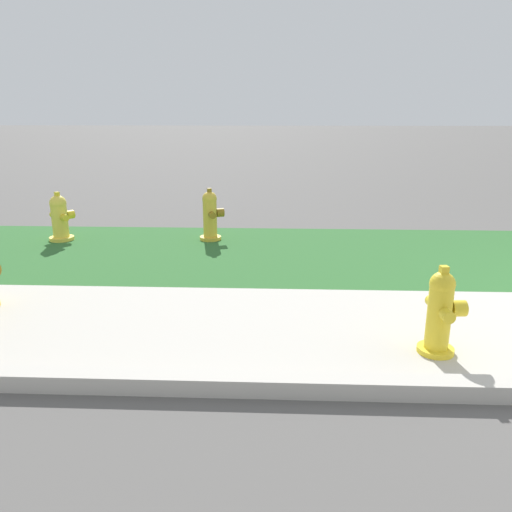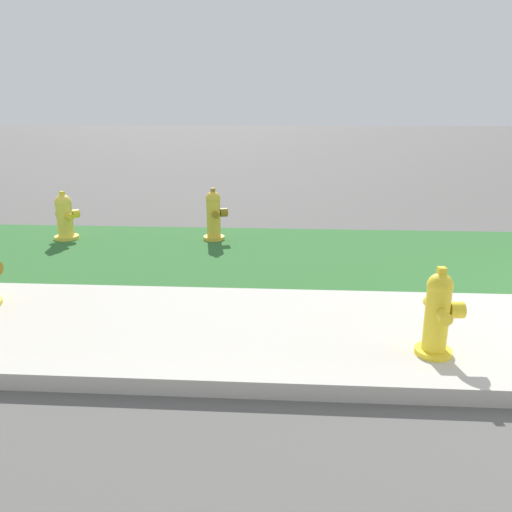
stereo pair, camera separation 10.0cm
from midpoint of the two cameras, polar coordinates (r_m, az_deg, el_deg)
The scene contains 3 objects.
fire_hydrant_near_corner at distance 3.87m, azimuth 20.78°, elevation -6.26°, with size 0.33×0.36×0.68m.
fire_hydrant_mid_block at distance 7.43m, azimuth -20.64°, elevation 4.22°, with size 0.36×0.36×0.68m.
fire_hydrant_at_driveway at distance 6.95m, azimuth -4.42°, elevation 4.66°, with size 0.35×0.38×0.72m.
Camera 2 is at (-3.79, -3.82, 1.74)m, focal length 35.00 mm.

